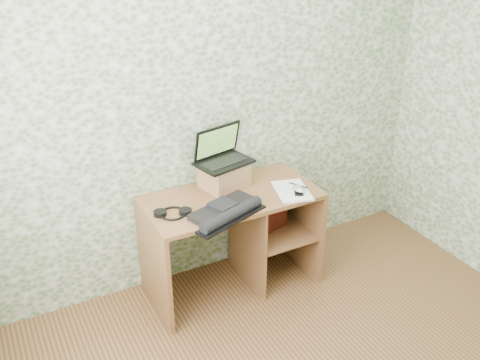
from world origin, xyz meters
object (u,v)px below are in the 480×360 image
notepad (292,191)px  riser (224,175)px  desk (239,224)px  keyboard (227,211)px  laptop (221,154)px

notepad → riser: bearing=157.4°
desk → riser: riser is taller
keyboard → laptop: bearing=49.0°
riser → notepad: riser is taller
riser → notepad: size_ratio=0.92×
desk → keyboard: size_ratio=2.22×
laptop → notepad: 0.55m
riser → keyboard: (-0.16, -0.36, -0.06)m
desk → riser: (-0.06, 0.12, 0.36)m
laptop → notepad: bearing=-54.6°
laptop → keyboard: laptop is taller
riser → keyboard: bearing=-113.8°
riser → keyboard: riser is taller
riser → keyboard: 0.40m
riser → laptop: laptop is taller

